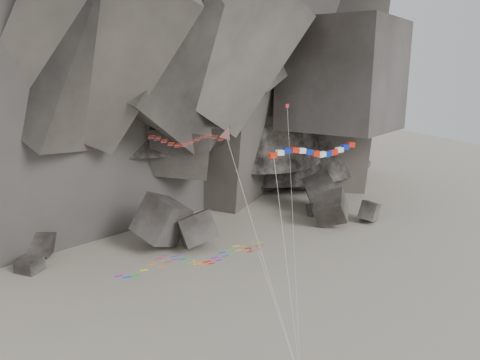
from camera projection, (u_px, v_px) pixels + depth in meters
name	position (u px, v px, depth m)	size (l,w,h in m)	color
ground	(241.00, 356.00, 49.63)	(260.00, 260.00, 0.00)	gray
headland	(108.00, 3.00, 100.78)	(110.00, 70.00, 84.00)	#585048
boulder_field	(227.00, 223.00, 82.23)	(77.56, 16.22, 10.12)	#47423F
delta_kite	(185.00, 139.00, 44.43)	(10.88, 11.20, 22.78)	red
banner_kite	(314.00, 152.00, 46.74)	(10.41, 8.00, 20.73)	red
parafoil_kite	(186.00, 260.00, 45.03)	(15.71, 9.21, 11.01)	#D0C70B
pennant_kite	(290.00, 169.00, 45.69)	(3.40, 9.44, 24.73)	red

